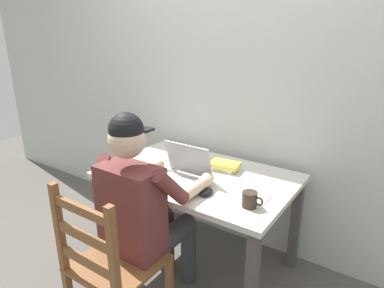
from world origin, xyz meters
TOP-DOWN VIEW (x-y plane):
  - ground_plane at (0.00, 0.00)m, footprint 8.00×8.00m
  - back_wall at (0.00, 0.48)m, footprint 6.00×0.04m
  - desk at (0.00, 0.00)m, footprint 1.25×0.81m
  - seated_person at (-0.04, -0.48)m, footprint 0.50×0.60m
  - wooden_chair at (-0.04, -0.76)m, footprint 0.42×0.42m
  - laptop at (-0.02, -0.16)m, footprint 0.33×0.29m
  - computer_mouse at (0.21, -0.22)m, footprint 0.06×0.10m
  - coffee_mug_white at (-0.09, 0.20)m, footprint 0.11×0.08m
  - coffee_mug_dark at (0.47, -0.20)m, footprint 0.12×0.08m
  - book_stack_main at (0.12, 0.16)m, footprint 0.21×0.15m
  - paper_pile_near_laptop at (-0.31, 0.06)m, footprint 0.26×0.25m
  - paper_pile_back_corner at (-0.27, -0.01)m, footprint 0.26×0.24m
  - paper_pile_side at (0.43, -0.11)m, footprint 0.21×0.18m

SIDE VIEW (x-z plane):
  - ground_plane at x=0.00m, z-range 0.00..0.00m
  - wooden_chair at x=-0.04m, z-range -0.01..0.91m
  - desk at x=0.00m, z-range 0.26..0.96m
  - seated_person at x=-0.04m, z-range 0.06..1.29m
  - paper_pile_side at x=0.43m, z-range 0.70..0.71m
  - paper_pile_back_corner at x=-0.27m, z-range 0.70..0.71m
  - paper_pile_near_laptop at x=-0.31m, z-range 0.70..0.72m
  - computer_mouse at x=0.21m, z-range 0.70..0.74m
  - book_stack_main at x=0.12m, z-range 0.70..0.76m
  - coffee_mug_dark at x=0.47m, z-range 0.70..0.79m
  - coffee_mug_white at x=-0.09m, z-range 0.70..0.79m
  - laptop at x=-0.02m, z-range 0.64..0.87m
  - back_wall at x=0.00m, z-range 0.00..2.60m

